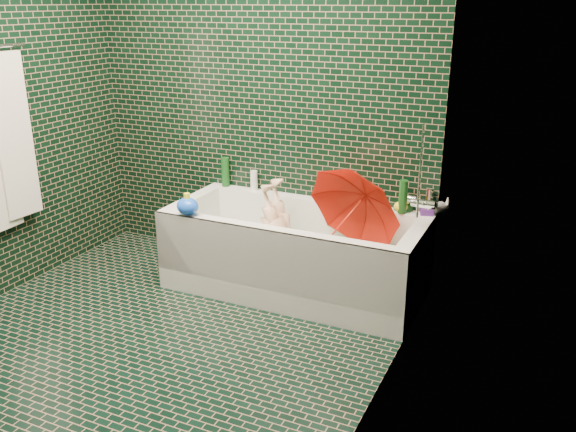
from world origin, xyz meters
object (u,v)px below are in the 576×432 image
at_px(bathtub, 294,261).
at_px(child, 282,244).
at_px(bath_toy, 188,206).
at_px(umbrella, 346,219).
at_px(rubber_duck, 402,206).

bearing_deg(bathtub, child, 168.01).
distance_m(bathtub, bath_toy, 0.80).
xyz_separation_m(child, bath_toy, (-0.51, -0.34, 0.30)).
bearing_deg(child, umbrella, 90.07).
bearing_deg(bathtub, rubber_duck, 27.59).
relative_size(rubber_duck, bath_toy, 0.84).
bearing_deg(umbrella, child, -161.08).
xyz_separation_m(bathtub, umbrella, (0.35, 0.01, 0.35)).
xyz_separation_m(bathtub, rubber_duck, (0.63, 0.33, 0.38)).
xyz_separation_m(rubber_duck, bath_toy, (-1.24, -0.65, 0.02)).
distance_m(bathtub, rubber_duck, 0.81).
height_order(child, umbrella, umbrella).
xyz_separation_m(umbrella, rubber_duck, (0.27, 0.32, 0.03)).
bearing_deg(rubber_duck, bath_toy, -176.58).
relative_size(child, umbrella, 1.38).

